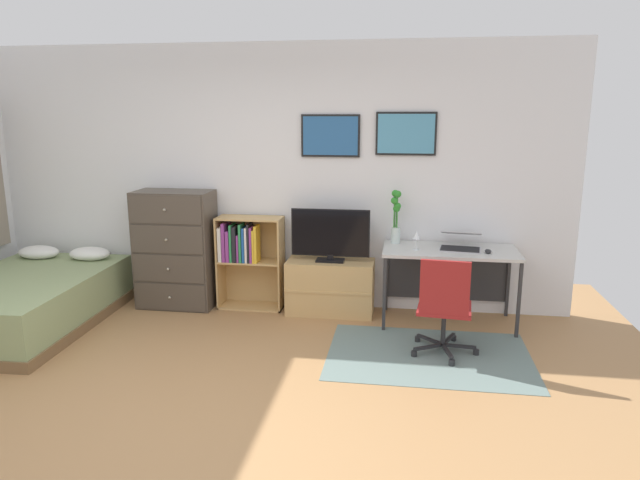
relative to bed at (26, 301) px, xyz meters
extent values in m
plane|color=#A87A4C|center=(2.19, -1.38, -0.25)|extent=(7.20, 7.20, 0.00)
cube|color=white|center=(2.19, 1.05, 1.10)|extent=(6.12, 0.06, 2.70)
cube|color=black|center=(2.81, 1.01, 1.54)|extent=(0.59, 0.02, 0.42)
cube|color=#285B93|center=(2.81, 0.99, 1.54)|extent=(0.55, 0.01, 0.38)
cube|color=black|center=(3.56, 1.01, 1.56)|extent=(0.59, 0.02, 0.42)
cube|color=#4C93B7|center=(3.56, 0.99, 1.56)|extent=(0.55, 0.01, 0.38)
cube|color=slate|center=(3.81, -0.14, -0.24)|extent=(1.70, 1.20, 0.01)
cube|color=brown|center=(0.00, -0.02, -0.20)|extent=(1.39, 2.04, 0.10)
cube|color=#8C9E6B|center=(0.00, -0.02, 0.04)|extent=(1.35, 2.00, 0.38)
ellipsoid|color=white|center=(-0.32, 0.71, 0.29)|extent=(0.45, 0.30, 0.14)
ellipsoid|color=white|center=(0.26, 0.74, 0.29)|extent=(0.45, 0.30, 0.14)
cube|color=#4C4238|center=(1.21, 0.78, 0.37)|extent=(0.79, 0.42, 1.23)
cube|color=#493F35|center=(1.21, 0.57, -0.09)|extent=(0.75, 0.01, 0.28)
sphere|color=#A59E8C|center=(1.21, 0.55, -0.09)|extent=(0.03, 0.03, 0.03)
cube|color=#493F35|center=(1.21, 0.57, 0.21)|extent=(0.75, 0.01, 0.28)
sphere|color=#A59E8C|center=(1.21, 0.55, 0.21)|extent=(0.03, 0.03, 0.03)
cube|color=#493F35|center=(1.21, 0.57, 0.52)|extent=(0.75, 0.01, 0.28)
sphere|color=#A59E8C|center=(1.21, 0.55, 0.52)|extent=(0.03, 0.03, 0.03)
cube|color=#493F35|center=(1.21, 0.57, 0.82)|extent=(0.75, 0.01, 0.28)
sphere|color=#A59E8C|center=(1.21, 0.55, 0.82)|extent=(0.03, 0.03, 0.03)
cube|color=tan|center=(1.67, 0.84, 0.23)|extent=(0.02, 0.30, 0.96)
cube|color=tan|center=(2.32, 0.84, 0.23)|extent=(0.02, 0.30, 0.96)
cube|color=tan|center=(2.00, 0.84, -0.24)|extent=(0.67, 0.30, 0.02)
cube|color=tan|center=(2.00, 0.84, 0.25)|extent=(0.64, 0.30, 0.02)
cube|color=tan|center=(2.00, 0.84, 0.71)|extent=(0.64, 0.30, 0.02)
cube|color=tan|center=(2.00, 0.99, 0.23)|extent=(0.67, 0.01, 0.96)
cube|color=white|center=(1.71, 0.82, 0.44)|extent=(0.04, 0.22, 0.35)
cube|color=#8C388C|center=(1.75, 0.82, 0.46)|extent=(0.03, 0.24, 0.40)
cube|color=#8C388C|center=(1.79, 0.81, 0.42)|extent=(0.04, 0.21, 0.32)
cube|color=#2D8C4C|center=(1.82, 0.80, 0.46)|extent=(0.02, 0.20, 0.38)
cube|color=black|center=(1.86, 0.81, 0.45)|extent=(0.04, 0.21, 0.37)
cube|color=#8C388C|center=(1.90, 0.80, 0.40)|extent=(0.02, 0.19, 0.28)
cube|color=#2D8C4C|center=(1.92, 0.79, 0.46)|extent=(0.02, 0.17, 0.39)
cube|color=#1E519E|center=(1.96, 0.82, 0.44)|extent=(0.03, 0.23, 0.36)
cube|color=white|center=(1.98, 0.82, 0.44)|extent=(0.02, 0.23, 0.36)
cube|color=black|center=(2.01, 0.80, 0.46)|extent=(0.02, 0.19, 0.40)
cube|color=#8C388C|center=(2.03, 0.79, 0.45)|extent=(0.02, 0.17, 0.36)
cube|color=gold|center=(2.06, 0.81, 0.43)|extent=(0.02, 0.21, 0.34)
cube|color=gold|center=(2.08, 0.79, 0.45)|extent=(0.03, 0.17, 0.38)
cube|color=tan|center=(2.84, 0.79, 0.03)|extent=(0.88, 0.40, 0.55)
cube|color=tan|center=(2.84, 0.59, 0.03)|extent=(0.88, 0.01, 0.02)
cube|color=black|center=(2.84, 0.77, 0.31)|extent=(0.28, 0.16, 0.02)
cube|color=black|center=(2.84, 0.77, 0.35)|extent=(0.06, 0.04, 0.05)
cube|color=black|center=(2.84, 0.77, 0.60)|extent=(0.79, 0.02, 0.48)
cube|color=black|center=(2.84, 0.76, 0.60)|extent=(0.76, 0.01, 0.45)
cube|color=silver|center=(4.01, 0.68, 0.48)|extent=(1.27, 0.64, 0.03)
cube|color=#2D2D30|center=(3.41, 0.39, 0.11)|extent=(0.03, 0.03, 0.71)
cube|color=#2D2D30|center=(4.62, 0.39, 0.11)|extent=(0.03, 0.03, 0.71)
cube|color=#2D2D30|center=(3.41, 0.96, 0.11)|extent=(0.03, 0.03, 0.71)
cube|color=#2D2D30|center=(4.62, 0.96, 0.11)|extent=(0.03, 0.03, 0.71)
cube|color=#2D2D30|center=(4.01, 0.98, 0.14)|extent=(1.21, 0.02, 0.50)
cylinder|color=#232326|center=(4.21, -0.07, -0.22)|extent=(0.05, 0.05, 0.05)
cube|color=#232326|center=(4.07, -0.06, -0.18)|extent=(0.28, 0.06, 0.02)
cylinder|color=#232326|center=(4.04, 0.21, -0.22)|extent=(0.05, 0.05, 0.05)
cube|color=#232326|center=(3.98, 0.09, -0.18)|extent=(0.14, 0.27, 0.02)
cylinder|color=#232326|center=(3.72, 0.15, -0.22)|extent=(0.05, 0.05, 0.05)
cube|color=#232326|center=(3.82, 0.05, -0.18)|extent=(0.23, 0.21, 0.02)
cylinder|color=#232326|center=(3.69, -0.18, -0.22)|extent=(0.05, 0.05, 0.05)
cube|color=#232326|center=(3.81, -0.11, -0.18)|extent=(0.26, 0.17, 0.02)
cylinder|color=#232326|center=(3.99, -0.32, -0.22)|extent=(0.05, 0.05, 0.05)
cube|color=#232326|center=(3.96, -0.18, -0.18)|extent=(0.09, 0.28, 0.02)
cylinder|color=#232326|center=(3.93, -0.04, -0.02)|extent=(0.04, 0.04, 0.30)
cube|color=maroon|center=(3.93, -0.04, 0.15)|extent=(0.48, 0.48, 0.03)
cube|color=maroon|center=(3.91, -0.24, 0.39)|extent=(0.40, 0.08, 0.45)
cube|color=#B7B7BC|center=(4.10, 0.66, 0.50)|extent=(0.41, 0.31, 0.01)
cube|color=black|center=(4.10, 0.65, 0.51)|extent=(0.38, 0.28, 0.00)
cube|color=#B7B7BC|center=(4.12, 0.82, 0.62)|extent=(0.41, 0.29, 0.07)
cube|color=black|center=(4.12, 0.81, 0.63)|extent=(0.39, 0.26, 0.06)
ellipsoid|color=#262628|center=(4.35, 0.58, 0.51)|extent=(0.06, 0.10, 0.03)
cylinder|color=silver|center=(3.49, 0.86, 0.57)|extent=(0.09, 0.09, 0.16)
cylinder|color=#3D8438|center=(3.50, 0.86, 0.70)|extent=(0.01, 0.01, 0.32)
sphere|color=#308B2C|center=(3.50, 0.86, 0.87)|extent=(0.07, 0.07, 0.07)
cylinder|color=#3D8438|center=(3.49, 0.87, 0.69)|extent=(0.01, 0.01, 0.30)
sphere|color=#308B2C|center=(3.49, 0.87, 0.84)|extent=(0.07, 0.07, 0.07)
cylinder|color=#3D8438|center=(3.47, 0.87, 0.77)|extent=(0.01, 0.01, 0.45)
sphere|color=#308B2C|center=(3.47, 0.87, 0.99)|extent=(0.07, 0.07, 0.07)
cylinder|color=#3D8438|center=(3.47, 0.85, 0.73)|extent=(0.01, 0.01, 0.38)
sphere|color=#308B2C|center=(3.47, 0.85, 0.92)|extent=(0.07, 0.07, 0.07)
cylinder|color=#3D8438|center=(3.50, 0.85, 0.76)|extent=(0.01, 0.01, 0.45)
sphere|color=#308B2C|center=(3.50, 0.85, 0.99)|extent=(0.07, 0.07, 0.07)
cylinder|color=silver|center=(3.69, 0.60, 0.50)|extent=(0.06, 0.06, 0.01)
cylinder|color=silver|center=(3.69, 0.60, 0.55)|extent=(0.01, 0.01, 0.10)
cone|color=silver|center=(3.69, 0.60, 0.64)|extent=(0.07, 0.07, 0.07)
camera|label=1|loc=(3.57, -4.73, 1.76)|focal=32.03mm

